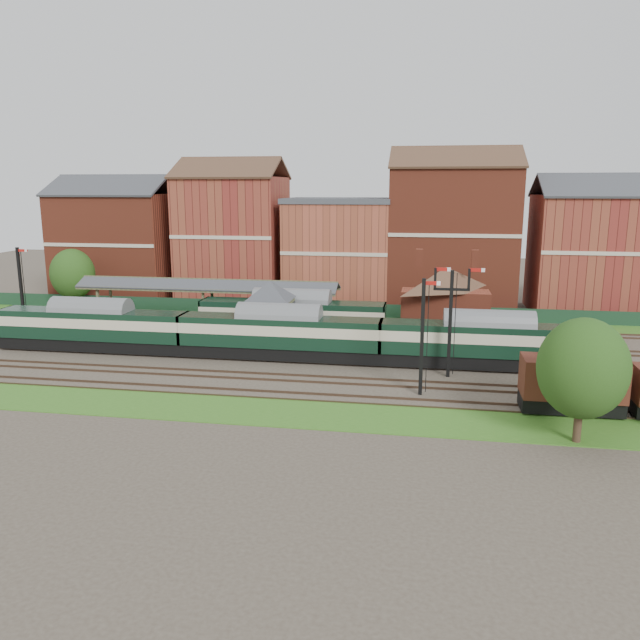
% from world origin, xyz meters
% --- Properties ---
extents(ground, '(160.00, 160.00, 0.00)m').
position_xyz_m(ground, '(0.00, 0.00, 0.00)').
color(ground, '#473D33').
rests_on(ground, ground).
extents(grass_back, '(90.00, 4.50, 0.06)m').
position_xyz_m(grass_back, '(0.00, 16.00, 0.03)').
color(grass_back, '#2D6619').
rests_on(grass_back, ground).
extents(grass_front, '(90.00, 5.00, 0.06)m').
position_xyz_m(grass_front, '(0.00, -12.00, 0.03)').
color(grass_front, '#2D6619').
rests_on(grass_front, ground).
extents(fence, '(90.00, 0.12, 1.50)m').
position_xyz_m(fence, '(0.00, 18.00, 0.75)').
color(fence, '#193823').
rests_on(fence, ground).
extents(platform, '(55.00, 3.40, 1.00)m').
position_xyz_m(platform, '(-5.00, 9.75, 0.50)').
color(platform, '#2D2D2D').
rests_on(platform, ground).
extents(signal_box, '(5.40, 5.40, 6.00)m').
position_xyz_m(signal_box, '(-3.00, 3.25, 3.19)').
color(signal_box, '#607352').
rests_on(signal_box, ground).
extents(brick_hut, '(3.20, 2.64, 2.94)m').
position_xyz_m(brick_hut, '(5.00, 3.25, 1.20)').
color(brick_hut, maroon).
rests_on(brick_hut, ground).
extents(station_building, '(8.10, 8.10, 5.90)m').
position_xyz_m(station_building, '(12.00, 9.75, 3.96)').
color(station_building, brown).
rests_on(station_building, platform).
extents(canopy, '(26.00, 3.89, 4.08)m').
position_xyz_m(canopy, '(-11.00, 9.75, 4.58)').
color(canopy, brown).
rests_on(canopy, platform).
extents(semaphore_bracket, '(3.60, 0.25, 8.18)m').
position_xyz_m(semaphore_bracket, '(12.04, -2.50, 4.63)').
color(semaphore_bracket, black).
rests_on(semaphore_bracket, ground).
extents(semaphore_platform_end, '(1.23, 0.25, 8.00)m').
position_xyz_m(semaphore_platform_end, '(-29.98, 8.00, 4.16)').
color(semaphore_platform_end, black).
rests_on(semaphore_platform_end, ground).
extents(semaphore_siding, '(1.23, 0.25, 8.00)m').
position_xyz_m(semaphore_siding, '(10.02, -7.00, 4.16)').
color(semaphore_siding, black).
rests_on(semaphore_siding, ground).
extents(town_backdrop, '(69.00, 10.00, 16.00)m').
position_xyz_m(town_backdrop, '(-0.18, 25.00, 7.00)').
color(town_backdrop, brown).
rests_on(town_backdrop, ground).
extents(dmu_train, '(49.42, 2.60, 3.80)m').
position_xyz_m(dmu_train, '(-1.45, 0.00, 2.23)').
color(dmu_train, black).
rests_on(dmu_train, ground).
extents(platform_railcar, '(17.02, 2.68, 3.92)m').
position_xyz_m(platform_railcar, '(-1.78, 6.50, 2.30)').
color(platform_railcar, black).
rests_on(platform_railcar, ground).
extents(goods_van_a, '(6.08, 2.64, 3.69)m').
position_xyz_m(goods_van_a, '(19.30, -9.00, 2.10)').
color(goods_van_a, black).
rests_on(goods_van_a, ground).
extents(tree_far, '(4.84, 4.84, 7.06)m').
position_xyz_m(tree_far, '(18.64, -13.83, 4.26)').
color(tree_far, '#382619').
rests_on(tree_far, ground).
extents(tree_back, '(4.87, 4.87, 7.12)m').
position_xyz_m(tree_back, '(-29.00, 15.81, 4.30)').
color(tree_back, '#382619').
rests_on(tree_back, ground).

